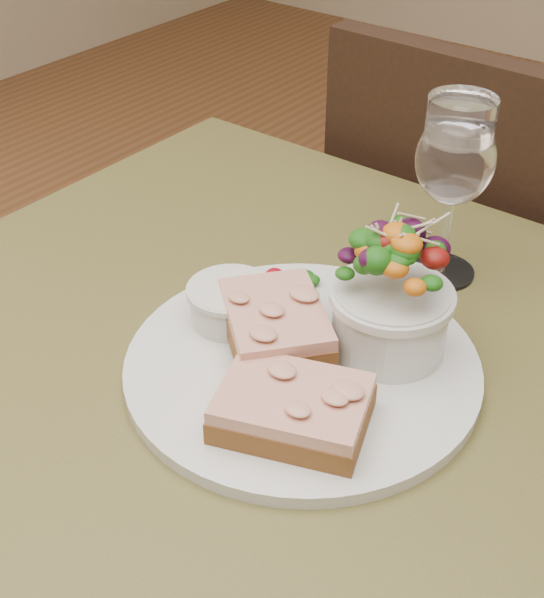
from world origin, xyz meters
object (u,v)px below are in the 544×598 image
Objects in this scene: cafe_table at (257,457)px; dinner_plate at (302,366)px; sandwich_back at (275,323)px; wine_glass at (455,164)px; chair_far at (482,386)px; ramekin at (230,302)px; sandwich_front at (293,408)px; salad_bowl at (392,293)px.

dinner_plate reaches higher than cafe_table.
sandwich_back is 0.23m from wine_glass.
chair_far is 0.70m from wine_glass.
sandwich_front is at bearing -30.74° from ramekin.
cafe_table is 5.71× the size of sandwich_back.
cafe_table is 5.77× the size of sandwich_front.
salad_bowl is (0.14, 0.05, 0.04)m from ramekin.
wine_glass is at bearing 78.48° from cafe_table.
dinner_plate is 0.08m from sandwich_front.
cafe_table is at bearing -134.77° from dinner_plate.
sandwich_back is (-0.00, 0.03, 0.14)m from cafe_table.
wine_glass reaches higher than sandwich_front.
sandwich_front is 1.88× the size of ramekin.
sandwich_front is (0.04, -0.07, 0.02)m from dinner_plate.
ramekin reaches higher than cafe_table.
ramekin is (-0.05, 0.00, -0.00)m from sandwich_back.
salad_bowl reaches higher than cafe_table.
sandwich_front is at bearing -59.69° from dinner_plate.
chair_far is 7.09× the size of salad_bowl.
chair_far reaches higher than sandwich_back.
chair_far is 2.91× the size of dinner_plate.
sandwich_back is (-0.07, 0.07, 0.01)m from sandwich_front.
dinner_plate is 2.44× the size of salad_bowl.
ramekin is 0.25m from wine_glass.
dinner_plate is 0.10m from salad_bowl.
chair_far is 6.49× the size of sandwich_front.
cafe_table is 0.89× the size of chair_far.
cafe_table is 0.15m from ramekin.
cafe_table is at bearing -130.81° from salad_bowl.
chair_far reaches higher than ramekin.
chair_far reaches higher than cafe_table.
dinner_plate is 0.09m from ramekin.
salad_bowl reaches higher than sandwich_back.
chair_far is 5.14× the size of wine_glass.
cafe_table is 10.84× the size of ramekin.
chair_far is 0.76m from ramekin.
cafe_table is 2.58× the size of dinner_plate.
salad_bowl is (0.01, 0.13, 0.04)m from sandwich_front.
cafe_table is at bearing -32.23° from ramekin.
dinner_plate is (0.03, 0.03, 0.11)m from cafe_table.
sandwich_back reaches higher than ramekin.
ramekin reaches higher than dinner_plate.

